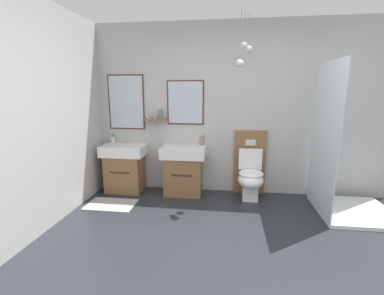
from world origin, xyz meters
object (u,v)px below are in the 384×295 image
vanity_sink_left (125,167)px  vanity_sink_right (184,169)px  shower_tray (343,183)px  toilet (250,173)px  soap_dispenser (202,140)px  toothbrush_cup (113,139)px

vanity_sink_left → vanity_sink_right: 0.96m
vanity_sink_right → shower_tray: bearing=-10.6°
vanity_sink_right → toilet: bearing=-0.2°
vanity_sink_left → soap_dispenser: 1.31m
vanity_sink_left → vanity_sink_right: bearing=0.0°
vanity_sink_right → toothbrush_cup: bearing=172.7°
vanity_sink_left → soap_dispenser: (1.22, 0.17, 0.43)m
vanity_sink_right → toilet: size_ratio=0.75×
toothbrush_cup → shower_tray: size_ratio=0.11×
toilet → soap_dispenser: (-0.75, 0.17, 0.46)m
vanity_sink_right → soap_dispenser: soap_dispenser is taller
vanity_sink_right → shower_tray: shower_tray is taller
toothbrush_cup → vanity_sink_left: bearing=-31.5°
toothbrush_cup → soap_dispenser: size_ratio=1.08×
vanity_sink_left → toothbrush_cup: size_ratio=3.66×
vanity_sink_right → toothbrush_cup: size_ratio=3.66×
shower_tray → vanity_sink_left: bearing=172.6°
vanity_sink_right → toilet: (1.02, -0.00, -0.02)m
vanity_sink_left → shower_tray: (3.13, -0.41, 0.01)m
toothbrush_cup → soap_dispenser: (1.48, 0.01, 0.02)m
shower_tray → vanity_sink_right: bearing=169.4°
toothbrush_cup → vanity_sink_right: bearing=-7.3°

